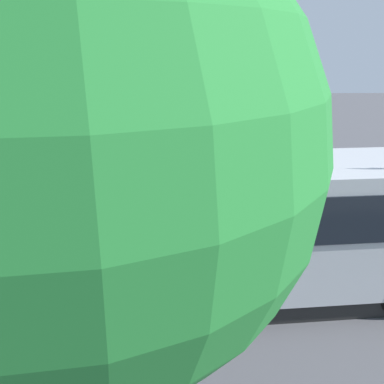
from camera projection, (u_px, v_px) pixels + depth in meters
ground_plane at (238, 215)px, 14.83m from camera, size 80.00×80.00×0.00m
tour_bus at (226, 234)px, 9.47m from camera, size 10.73×3.26×3.25m
spectator_far_left at (259, 212)px, 12.45m from camera, size 0.58×0.34×1.70m
spectator_left at (217, 217)px, 12.08m from camera, size 0.57×0.39×1.70m
spectator_centre at (169, 211)px, 12.30m from camera, size 0.58×0.35×1.81m
parked_motorcycle_silver at (155, 239)px, 11.92m from camera, size 2.05×0.58×0.99m
parked_motorcycle_dark at (282, 235)px, 12.14m from camera, size 2.05×0.58×0.99m
stunt_motorcycle at (149, 175)px, 16.03m from camera, size 2.05×0.58×1.63m
traffic_cone at (210, 203)px, 15.10m from camera, size 0.34×0.34×0.63m
tree_left at (76, 117)px, 3.41m from camera, size 4.06×4.06×7.44m
bay_line_a at (327, 196)px, 16.74m from camera, size 0.11×4.00×0.01m
bay_line_b at (260, 197)px, 16.67m from camera, size 0.12×4.27×0.01m
bay_line_c at (191, 197)px, 16.59m from camera, size 0.12×4.37×0.01m
bay_line_d at (122, 198)px, 16.52m from camera, size 0.12×4.63×0.01m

